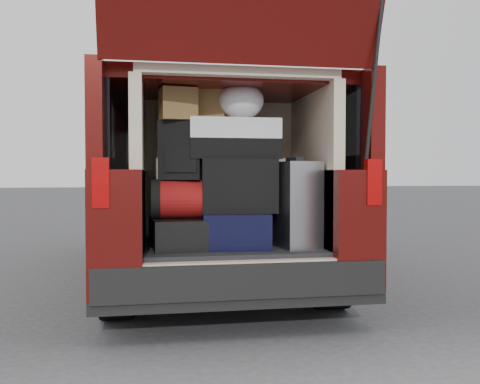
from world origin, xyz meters
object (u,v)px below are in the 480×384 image
object	(u,v)px
silver_roller	(295,204)
backpack	(180,150)
twotone_duffel	(233,140)
black_hardshell	(179,233)
red_duffel	(182,199)
black_soft_case	(238,186)
navy_hardshell	(235,229)

from	to	relation	value
silver_roller	backpack	size ratio (longest dim) A/B	1.47
backpack	twotone_duffel	distance (m)	0.39
backpack	black_hardshell	bearing A→B (deg)	-118.99
black_hardshell	red_duffel	world-z (taller)	red_duffel
red_duffel	backpack	distance (m)	0.34
silver_roller	red_duffel	world-z (taller)	silver_roller
black_hardshell	black_soft_case	bearing A→B (deg)	-5.29
navy_hardshell	silver_roller	size ratio (longest dim) A/B	0.93
black_soft_case	backpack	world-z (taller)	backpack
black_hardshell	twotone_duffel	bearing A→B (deg)	3.78
silver_roller	black_hardshell	bearing A→B (deg)	164.82
backpack	twotone_duffel	xyz separation A→B (m)	(0.38, 0.04, 0.08)
twotone_duffel	black_soft_case	bearing A→B (deg)	-65.66
silver_roller	red_duffel	bearing A→B (deg)	164.66
silver_roller	black_soft_case	world-z (taller)	black_soft_case
black_hardshell	red_duffel	bearing A→B (deg)	-4.41
black_soft_case	backpack	xyz separation A→B (m)	(-0.41, 0.02, 0.25)
twotone_duffel	backpack	bearing A→B (deg)	-174.09
silver_roller	black_soft_case	distance (m)	0.42
black_soft_case	twotone_duffel	size ratio (longest dim) A/B	0.82
black_hardshell	backpack	world-z (taller)	backpack
twotone_duffel	red_duffel	bearing A→B (deg)	-171.73
red_duffel	black_soft_case	distance (m)	0.42
black_hardshell	navy_hardshell	world-z (taller)	navy_hardshell
black_soft_case	silver_roller	bearing A→B (deg)	-9.35
black_hardshell	black_soft_case	xyz separation A→B (m)	(0.43, -0.00, 0.33)
silver_roller	black_soft_case	bearing A→B (deg)	158.74
navy_hardshell	black_soft_case	bearing A→B (deg)	-40.99
red_duffel	backpack	size ratio (longest dim) A/B	1.00
silver_roller	red_duffel	xyz separation A→B (m)	(-0.80, 0.09, 0.04)
backpack	black_soft_case	bearing A→B (deg)	9.29
black_soft_case	red_duffel	bearing A→B (deg)	-177.56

